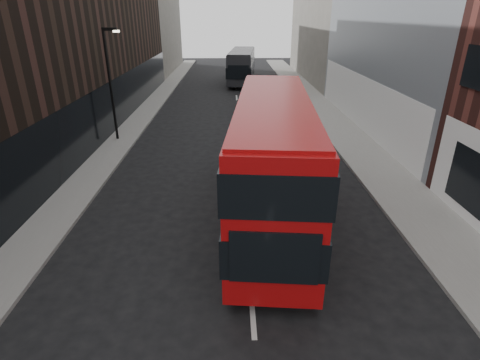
{
  "coord_description": "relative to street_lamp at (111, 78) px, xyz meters",
  "views": [
    {
      "loc": [
        -0.56,
        -6.55,
        7.9
      ],
      "look_at": [
        -0.27,
        5.57,
        2.5
      ],
      "focal_mm": 28.0,
      "sensor_mm": 36.0,
      "label": 1
    }
  ],
  "objects": [
    {
      "name": "red_bus",
      "position": [
        9.3,
        -10.45,
        -1.42
      ],
      "size": [
        3.99,
        12.49,
        4.97
      ],
      "rotation": [
        0.0,
        0.0,
        -0.09
      ],
      "color": "#94090A",
      "rests_on": "ground"
    },
    {
      "name": "street_lamp",
      "position": [
        0.0,
        0.0,
        0.0
      ],
      "size": [
        1.06,
        0.22,
        7.0
      ],
      "color": "black",
      "rests_on": "sidewalk_left"
    },
    {
      "name": "building_left_mid",
      "position": [
        -3.28,
        12.0,
        2.82
      ],
      "size": [
        5.0,
        24.0,
        14.0
      ],
      "primitive_type": "cube",
      "color": "black",
      "rests_on": "ground"
    },
    {
      "name": "grey_bus",
      "position": [
        9.02,
        23.44,
        -2.11
      ],
      "size": [
        3.9,
        12.15,
        3.86
      ],
      "rotation": [
        0.0,
        0.0,
        -0.09
      ],
      "color": "black",
      "rests_on": "ground"
    },
    {
      "name": "sidewalk_right",
      "position": [
        15.72,
        7.0,
        -4.11
      ],
      "size": [
        3.0,
        80.0,
        0.15
      ],
      "primitive_type": "cube",
      "color": "slate",
      "rests_on": "ground"
    },
    {
      "name": "car_a",
      "position": [
        9.25,
        -0.7,
        -3.46
      ],
      "size": [
        1.8,
        4.26,
        1.44
      ],
      "primitive_type": "imported",
      "rotation": [
        0.0,
        0.0,
        -0.03
      ],
      "color": "black",
      "rests_on": "ground"
    },
    {
      "name": "car_c",
      "position": [
        9.47,
        8.29,
        -3.39
      ],
      "size": [
        2.59,
        5.56,
        1.57
      ],
      "primitive_type": "imported",
      "rotation": [
        0.0,
        0.0,
        -0.07
      ],
      "color": "black",
      "rests_on": "ground"
    },
    {
      "name": "car_b",
      "position": [
        11.56,
        0.0,
        -3.51
      ],
      "size": [
        1.66,
        4.14,
        1.34
      ],
      "primitive_type": "imported",
      "rotation": [
        0.0,
        0.0,
        0.06
      ],
      "color": "#94979C",
      "rests_on": "ground"
    },
    {
      "name": "sidewalk_left",
      "position": [
        0.22,
        7.0,
        -4.11
      ],
      "size": [
        2.0,
        80.0,
        0.15
      ],
      "primitive_type": "cube",
      "color": "slate",
      "rests_on": "ground"
    },
    {
      "name": "building_left_far",
      "position": [
        -3.28,
        34.0,
        2.32
      ],
      "size": [
        5.0,
        20.0,
        13.0
      ],
      "primitive_type": "cube",
      "color": "#625E56",
      "rests_on": "ground"
    }
  ]
}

